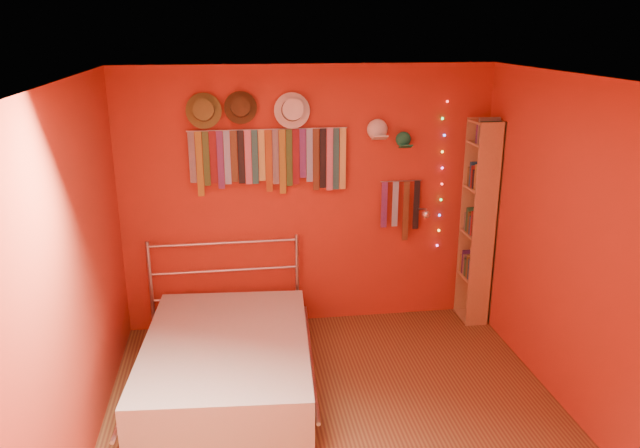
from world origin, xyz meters
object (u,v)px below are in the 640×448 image
bookshelf (482,222)px  reading_lamp (425,213)px  tie_rack (270,157)px  bed (227,360)px

bookshelf → reading_lamp: bearing=-176.4°
tie_rack → reading_lamp: (1.42, -0.19, -0.54)m
bed → bookshelf: bearing=23.4°
tie_rack → reading_lamp: 1.53m
tie_rack → bookshelf: 2.12m
tie_rack → bookshelf: size_ratio=0.72×
reading_lamp → bed: bearing=-156.4°
reading_lamp → bookshelf: 0.60m
bed → tie_rack: bearing=69.7°
tie_rack → reading_lamp: tie_rack is taller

